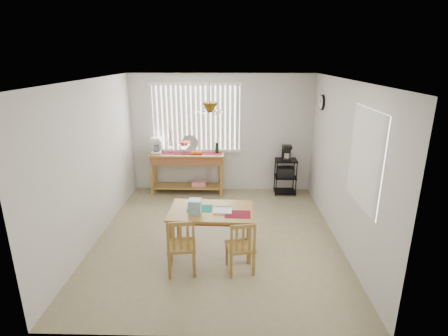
{
  "coord_description": "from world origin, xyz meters",
  "views": [
    {
      "loc": [
        0.25,
        -5.32,
        2.93
      ],
      "look_at": [
        0.1,
        0.55,
        1.05
      ],
      "focal_mm": 28.0,
      "sensor_mm": 36.0,
      "label": 1
    }
  ],
  "objects_px": {
    "chair_right": "(241,247)",
    "sideboard": "(188,163)",
    "dining_table": "(211,215)",
    "wire_cart": "(285,173)",
    "cart_items": "(287,153)",
    "chair_left": "(181,246)"
  },
  "relations": [
    {
      "from": "chair_right",
      "to": "sideboard",
      "type": "bearing_deg",
      "value": 110.27
    },
    {
      "from": "sideboard",
      "to": "dining_table",
      "type": "bearing_deg",
      "value": -74.57
    },
    {
      "from": "dining_table",
      "to": "chair_right",
      "type": "height_order",
      "value": "chair_right"
    },
    {
      "from": "wire_cart",
      "to": "cart_items",
      "type": "relative_size",
      "value": 2.43
    },
    {
      "from": "cart_items",
      "to": "wire_cart",
      "type": "bearing_deg",
      "value": -90.0
    },
    {
      "from": "sideboard",
      "to": "chair_right",
      "type": "height_order",
      "value": "sideboard"
    },
    {
      "from": "sideboard",
      "to": "chair_right",
      "type": "xyz_separation_m",
      "value": [
        1.12,
        -3.02,
        -0.29
      ]
    },
    {
      "from": "wire_cart",
      "to": "chair_right",
      "type": "relative_size",
      "value": 0.98
    },
    {
      "from": "cart_items",
      "to": "chair_left",
      "type": "xyz_separation_m",
      "value": [
        -1.87,
        -3.07,
        -0.52
      ]
    },
    {
      "from": "chair_left",
      "to": "cart_items",
      "type": "bearing_deg",
      "value": 58.65
    },
    {
      "from": "cart_items",
      "to": "chair_left",
      "type": "bearing_deg",
      "value": -121.35
    },
    {
      "from": "cart_items",
      "to": "chair_right",
      "type": "xyz_separation_m",
      "value": [
        -1.04,
        -3.03,
        -0.54
      ]
    },
    {
      "from": "cart_items",
      "to": "dining_table",
      "type": "height_order",
      "value": "cart_items"
    },
    {
      "from": "wire_cart",
      "to": "dining_table",
      "type": "bearing_deg",
      "value": -121.58
    },
    {
      "from": "sideboard",
      "to": "cart_items",
      "type": "xyz_separation_m",
      "value": [
        2.16,
        0.01,
        0.25
      ]
    },
    {
      "from": "dining_table",
      "to": "chair_left",
      "type": "xyz_separation_m",
      "value": [
        -0.38,
        -0.64,
        -0.19
      ]
    },
    {
      "from": "sideboard",
      "to": "cart_items",
      "type": "height_order",
      "value": "cart_items"
    },
    {
      "from": "cart_items",
      "to": "chair_right",
      "type": "relative_size",
      "value": 0.4
    },
    {
      "from": "wire_cart",
      "to": "dining_table",
      "type": "height_order",
      "value": "wire_cart"
    },
    {
      "from": "wire_cart",
      "to": "chair_right",
      "type": "bearing_deg",
      "value": -109.09
    },
    {
      "from": "dining_table",
      "to": "chair_right",
      "type": "bearing_deg",
      "value": -53.14
    },
    {
      "from": "wire_cart",
      "to": "cart_items",
      "type": "bearing_deg",
      "value": 90.0
    }
  ]
}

